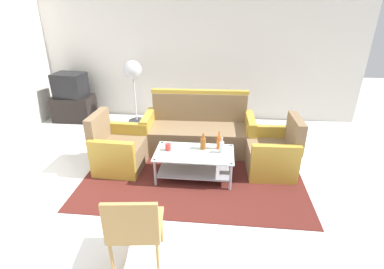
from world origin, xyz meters
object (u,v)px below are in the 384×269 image
Objects in this scene: armchair_left at (119,150)px; cup at (168,147)px; pedestal_fan at (133,74)px; couch at (199,132)px; television at (70,85)px; coffee_table at (194,161)px; bottle_orange at (219,142)px; wicker_chair at (134,225)px; bottle_brown at (203,143)px; armchair_right at (273,154)px; bottle_clear at (222,147)px; tv_stand at (74,108)px.

cup is (0.79, -0.16, 0.17)m from armchair_left.
pedestal_fan reaches higher than armchair_left.
television reaches higher than couch.
coffee_table is at bearing -54.92° from pedestal_fan.
bottle_orange reaches higher than cup.
armchair_left reaches higher than coffee_table.
coffee_table is 1.66m from wicker_chair.
pedestal_fan is (1.31, 0.05, 0.25)m from television.
cup is at bearing 146.76° from television.
bottle_brown is 0.29× the size of wicker_chair.
pedestal_fan is 1.51× the size of wicker_chair.
cup is at bearing 82.60° from wicker_chair.
armchair_right is at bearing 10.94° from bottle_orange.
couch is 7.82× the size of bottle_clear.
armchair_left is 1.06× the size of tv_stand.
armchair_left is 1.98m from pedestal_fan.
tv_stand is 0.95× the size of wicker_chair.
bottle_clear is at bearing 112.31° from couch.
bottle_brown is at bearing -173.20° from bottle_orange.
bottle_orange is at bearing -46.87° from pedestal_fan.
coffee_table is at bearing -35.72° from tv_stand.
couch is 1.66× the size of coffee_table.
coffee_table is 1.38× the size of tv_stand.
armchair_left is 2.30m from armchair_right.
cup is (-0.75, -0.01, -0.04)m from bottle_clear.
pedestal_fan is (-2.54, 1.71, 0.73)m from armchair_right.
wicker_chair is (-0.02, -1.62, 0.03)m from cup.
bottle_orange is (0.33, 0.15, 0.24)m from coffee_table.
tv_stand is at bearing 144.28° from coffee_table.
bottle_orange reaches higher than tv_stand.
armchair_right is at bearing -33.90° from pedestal_fan.
pedestal_fan reaches higher than television.
pedestal_fan is at bearing 132.18° from bottle_clear.
television is (-2.84, 1.84, 0.26)m from bottle_brown.
bottle_brown reaches higher than cup.
coffee_table is at bearing -174.55° from bottle_clear.
armchair_right is 3.13× the size of bottle_orange.
coffee_table is 11.00× the size of cup.
television reaches higher than armchair_left.
bottle_orange is at bearing 60.58° from wicker_chair.
pedestal_fan is at bearing 117.63° from cup.
television is at bearing -136.60° from armchair_left.
armchair_left is at bearing 106.75° from wicker_chair.
bottle_orange is 0.42× the size of television.
coffee_table is at bearing -133.28° from bottle_brown.
cup is 3.05m from tv_stand.
armchair_left is at bearing 168.86° from cup.
coffee_table is 2.57m from pedestal_fan.
cup is 0.12× the size of tv_stand.
cup is 1.62m from wicker_chair.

